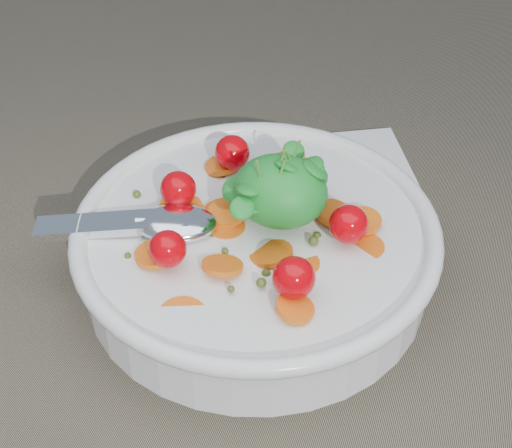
% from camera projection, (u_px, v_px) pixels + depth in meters
% --- Properties ---
extents(ground, '(6.00, 6.00, 0.00)m').
position_uv_depth(ground, '(220.00, 295.00, 0.59)').
color(ground, '#736852').
rests_on(ground, ground).
extents(bowl, '(0.29, 0.27, 0.11)m').
position_uv_depth(bowl, '(256.00, 247.00, 0.58)').
color(bowl, white).
rests_on(bowl, ground).
extents(napkin, '(0.20, 0.19, 0.01)m').
position_uv_depth(napkin, '(327.00, 180.00, 0.69)').
color(napkin, white).
rests_on(napkin, ground).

